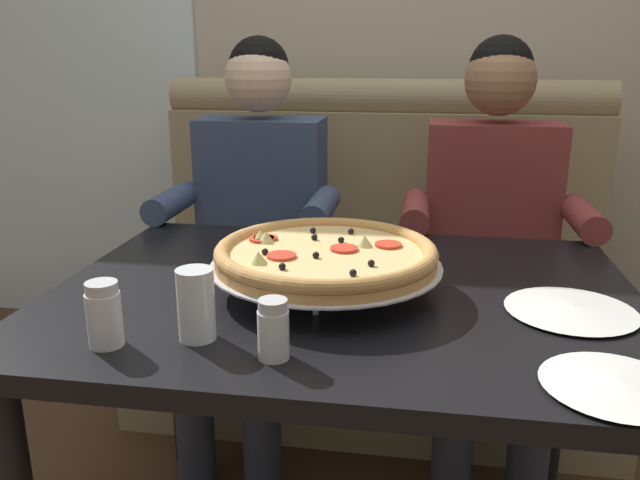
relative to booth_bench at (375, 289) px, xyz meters
name	(u,v)px	position (x,y,z in m)	size (l,w,h in m)	color
back_wall_with_window	(392,6)	(0.00, 0.57, 1.00)	(6.00, 0.12, 2.80)	#BCB29E
window_panel	(69,9)	(-1.37, 0.50, 1.00)	(1.10, 0.02, 2.80)	white
booth_bench	(375,289)	(0.00, 0.00, 0.00)	(1.63, 0.78, 1.13)	#998966
dining_table	(343,328)	(0.00, -0.92, 0.26)	(1.22, 0.91, 0.74)	black
diner_left	(255,220)	(-0.37, -0.27, 0.31)	(0.54, 0.64, 1.27)	#2D3342
diner_right	(492,230)	(0.37, -0.27, 0.31)	(0.54, 0.64, 1.27)	#2D3342
pizza	(325,255)	(-0.04, -0.94, 0.42)	(0.48, 0.48, 0.11)	silver
shaker_oregano	(273,334)	(-0.07, -1.25, 0.39)	(0.05, 0.05, 0.10)	white
shaker_parmesan	(105,319)	(-0.37, -1.25, 0.39)	(0.06, 0.06, 0.11)	white
plate_near_left	(571,308)	(0.45, -0.98, 0.36)	(0.25, 0.25, 0.02)	white
plate_near_right	(615,382)	(0.45, -1.27, 0.36)	(0.22, 0.22, 0.02)	white
drinking_glass	(196,308)	(-0.22, -1.20, 0.40)	(0.07, 0.07, 0.13)	silver
patio_chair	(150,179)	(-1.39, 1.23, 0.13)	(0.42, 0.42, 0.86)	black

